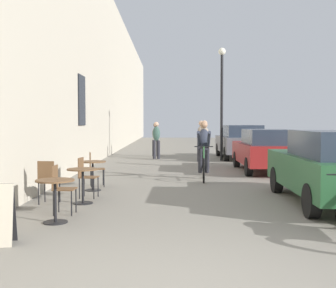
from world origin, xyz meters
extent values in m
cube|color=#B7AD99|center=(-3.45, 14.00, 4.17)|extent=(0.50, 68.00, 8.34)
cube|color=black|center=(-3.18, 10.63, 2.42)|extent=(0.04, 1.10, 1.70)
cylinder|color=black|center=(-2.11, 2.94, 0.01)|extent=(0.40, 0.40, 0.02)
cylinder|color=black|center=(-2.11, 2.94, 0.36)|extent=(0.05, 0.05, 0.67)
cylinder|color=brown|center=(-2.11, 2.94, 0.71)|extent=(0.64, 0.64, 0.02)
cylinder|color=black|center=(-1.94, 3.77, 0.23)|extent=(0.02, 0.02, 0.45)
cylinder|color=black|center=(-1.96, 3.45, 0.23)|extent=(0.02, 0.02, 0.45)
cylinder|color=black|center=(-2.27, 3.78, 0.23)|extent=(0.02, 0.02, 0.45)
cylinder|color=black|center=(-2.28, 3.46, 0.23)|extent=(0.02, 0.02, 0.45)
cube|color=brown|center=(-2.11, 3.61, 0.46)|extent=(0.39, 0.39, 0.02)
cube|color=brown|center=(-2.29, 3.62, 0.68)|extent=(0.03, 0.34, 0.42)
cylinder|color=black|center=(-1.99, 4.65, 0.01)|extent=(0.40, 0.40, 0.02)
cylinder|color=black|center=(-1.99, 4.65, 0.36)|extent=(0.05, 0.05, 0.67)
cylinder|color=brown|center=(-1.99, 4.65, 0.71)|extent=(0.64, 0.64, 0.02)
cylinder|color=black|center=(-2.82, 4.83, 0.23)|extent=(0.02, 0.02, 0.45)
cylinder|color=black|center=(-2.50, 4.80, 0.23)|extent=(0.02, 0.02, 0.45)
cylinder|color=black|center=(-2.85, 4.51, 0.23)|extent=(0.02, 0.02, 0.45)
cylinder|color=black|center=(-2.53, 4.47, 0.23)|extent=(0.02, 0.02, 0.45)
cube|color=brown|center=(-2.68, 4.65, 0.46)|extent=(0.42, 0.42, 0.02)
cube|color=brown|center=(-2.70, 4.47, 0.68)|extent=(0.34, 0.06, 0.42)
cylinder|color=black|center=(-1.81, 5.47, 0.23)|extent=(0.02, 0.02, 0.45)
cylinder|color=black|center=(-1.85, 5.15, 0.23)|extent=(0.02, 0.02, 0.45)
cylinder|color=black|center=(-2.13, 5.51, 0.23)|extent=(0.02, 0.02, 0.45)
cylinder|color=black|center=(-2.17, 5.19, 0.23)|extent=(0.02, 0.02, 0.45)
cube|color=brown|center=(-1.99, 5.33, 0.46)|extent=(0.42, 0.42, 0.02)
cube|color=brown|center=(-2.17, 5.35, 0.68)|extent=(0.06, 0.34, 0.42)
cylinder|color=black|center=(-2.08, 6.37, 0.01)|extent=(0.40, 0.40, 0.02)
cylinder|color=black|center=(-2.08, 6.37, 0.36)|extent=(0.05, 0.05, 0.67)
cylinder|color=brown|center=(-2.08, 6.37, 0.71)|extent=(0.64, 0.64, 0.02)
cylinder|color=black|center=(-1.96, 7.24, 0.23)|extent=(0.02, 0.02, 0.45)
cylinder|color=black|center=(-1.89, 6.92, 0.23)|extent=(0.02, 0.02, 0.45)
cylinder|color=black|center=(-2.28, 7.17, 0.23)|extent=(0.02, 0.02, 0.45)
cylinder|color=black|center=(-2.21, 6.85, 0.23)|extent=(0.02, 0.02, 0.45)
cube|color=brown|center=(-2.08, 7.04, 0.46)|extent=(0.45, 0.45, 0.02)
cube|color=brown|center=(-2.26, 7.00, 0.68)|extent=(0.10, 0.34, 0.42)
torus|color=black|center=(0.75, 7.73, 0.33)|extent=(0.10, 0.71, 0.71)
torus|color=black|center=(0.83, 8.78, 0.33)|extent=(0.10, 0.71, 0.71)
cylinder|color=#2D6B38|center=(0.82, 8.69, 0.61)|extent=(0.05, 0.22, 0.58)
cylinder|color=#2D6B38|center=(0.78, 8.19, 0.95)|extent=(0.10, 0.82, 0.14)
cylinder|color=#2D6B38|center=(0.75, 7.76, 0.67)|extent=(0.04, 0.09, 0.67)
cylinder|color=#2D6B38|center=(0.79, 8.28, 0.37)|extent=(0.11, 1.00, 0.12)
cylinder|color=black|center=(0.75, 7.78, 1.00)|extent=(0.52, 0.07, 0.03)
ellipsoid|color=black|center=(0.81, 8.60, 0.93)|extent=(0.12, 0.24, 0.06)
ellipsoid|color=#2D3342|center=(0.81, 8.52, 1.21)|extent=(0.37, 0.37, 0.59)
sphere|color=#A57A5B|center=(0.80, 8.48, 1.60)|extent=(0.22, 0.22, 0.22)
cylinder|color=#26262D|center=(0.90, 8.44, 0.55)|extent=(0.16, 0.40, 0.75)
cylinder|color=#26262D|center=(0.70, 8.45, 0.55)|extent=(0.16, 0.40, 0.75)
cylinder|color=#2D3342|center=(0.92, 8.12, 1.20)|extent=(0.13, 0.75, 0.48)
cylinder|color=#2D3342|center=(0.64, 8.14, 1.20)|extent=(0.16, 0.75, 0.48)
cylinder|color=#26262D|center=(1.20, 11.74, 0.43)|extent=(0.14, 0.14, 0.86)
cylinder|color=#26262D|center=(1.00, 11.76, 0.43)|extent=(0.14, 0.14, 0.86)
ellipsoid|color=gray|center=(1.10, 11.75, 1.20)|extent=(0.36, 0.27, 0.68)
sphere|color=tan|center=(1.10, 11.75, 1.63)|extent=(0.22, 0.22, 0.22)
cylinder|color=#26262D|center=(1.06, 14.07, 0.43)|extent=(0.14, 0.14, 0.86)
cylinder|color=#26262D|center=(1.26, 14.09, 0.43)|extent=(0.14, 0.14, 0.86)
ellipsoid|color=gray|center=(1.16, 14.08, 1.20)|extent=(0.36, 0.27, 0.68)
sphere|color=tan|center=(1.16, 14.08, 1.64)|extent=(0.22, 0.22, 0.22)
cylinder|color=#26262D|center=(-0.68, 15.65, 0.42)|extent=(0.14, 0.14, 0.83)
cylinder|color=#26262D|center=(-0.88, 15.67, 0.42)|extent=(0.14, 0.14, 0.83)
ellipsoid|color=#38564C|center=(-0.78, 15.66, 1.16)|extent=(0.37, 0.28, 0.66)
sphere|color=tan|center=(-0.78, 15.66, 1.59)|extent=(0.22, 0.22, 0.22)
cylinder|color=#26262D|center=(-0.75, 17.09, 0.40)|extent=(0.14, 0.14, 0.81)
cylinder|color=#26262D|center=(-0.95, 17.13, 0.40)|extent=(0.14, 0.14, 0.81)
ellipsoid|color=gray|center=(-0.85, 17.11, 1.13)|extent=(0.38, 0.30, 0.64)
sphere|color=brown|center=(-0.85, 17.11, 1.55)|extent=(0.22, 0.22, 0.22)
cylinder|color=black|center=(2.10, 14.73, 2.30)|extent=(0.12, 0.12, 4.60)
sphere|color=silver|center=(2.10, 14.73, 4.74)|extent=(0.32, 0.32, 0.32)
cube|color=#23512D|center=(3.10, 4.65, 0.65)|extent=(1.89, 4.28, 0.69)
cylinder|color=black|center=(2.35, 6.07, 0.30)|extent=(0.22, 0.62, 0.61)
cylinder|color=black|center=(2.25, 3.28, 0.30)|extent=(0.22, 0.62, 0.61)
cube|color=maroon|center=(3.05, 10.54, 0.62)|extent=(1.75, 4.09, 0.66)
cube|color=#283342|center=(3.05, 10.05, 1.20)|extent=(1.45, 2.22, 0.49)
cylinder|color=black|center=(2.31, 11.89, 0.29)|extent=(0.20, 0.59, 0.58)
cylinder|color=black|center=(3.84, 11.87, 0.29)|extent=(0.20, 0.59, 0.58)
cylinder|color=black|center=(2.27, 9.22, 0.29)|extent=(0.20, 0.59, 0.58)
cylinder|color=black|center=(3.80, 9.19, 0.29)|extent=(0.20, 0.59, 0.58)
cube|color=#595960|center=(3.10, 15.90, 0.67)|extent=(1.81, 4.36, 0.71)
cube|color=#283342|center=(3.10, 15.38, 1.29)|extent=(1.52, 2.36, 0.53)
cylinder|color=black|center=(2.28, 17.34, 0.31)|extent=(0.20, 0.63, 0.63)
cylinder|color=black|center=(3.92, 17.34, 0.31)|extent=(0.20, 0.63, 0.63)
cylinder|color=black|center=(2.28, 14.46, 0.31)|extent=(0.20, 0.63, 0.63)
cylinder|color=black|center=(3.92, 14.47, 0.31)|extent=(0.20, 0.63, 0.63)
camera|label=1|loc=(-0.24, -4.17, 1.66)|focal=46.34mm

